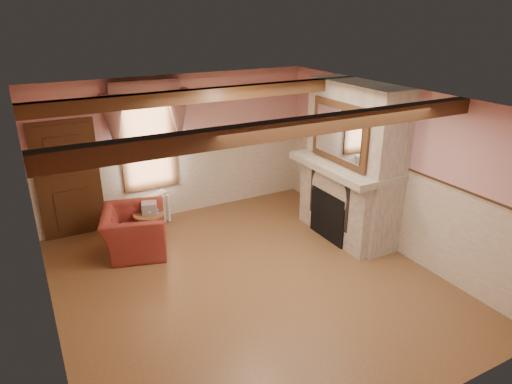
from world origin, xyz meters
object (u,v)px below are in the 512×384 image
side_table (150,227)px  mantel_clock (319,146)px  radiator (153,210)px  oil_lamp (332,149)px  bowl (351,163)px  armchair (135,231)px

side_table → mantel_clock: bearing=-11.0°
radiator → oil_lamp: bearing=-54.7°
side_table → bowl: size_ratio=1.67×
mantel_clock → armchair: bearing=173.7°
armchair → side_table: armchair is taller
bowl → mantel_clock: size_ratio=1.37×
bowl → armchair: bearing=159.2°
armchair → bowl: 3.92m
armchair → radiator: 1.08m
side_table → bowl: bowl is taller
armchair → mantel_clock: mantel_clock is taller
bowl → side_table: bearing=153.8°
oil_lamp → bowl: bearing=-90.0°
mantel_clock → side_table: bearing=169.0°
bowl → oil_lamp: size_ratio=1.18×
armchair → radiator: (0.57, 0.91, -0.08)m
armchair → oil_lamp: oil_lamp is taller
side_table → armchair: bearing=-144.2°
bowl → mantel_clock: bearing=90.0°
side_table → radiator: size_ratio=0.79×
radiator → mantel_clock: size_ratio=2.92×
mantel_clock → oil_lamp: 0.41m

